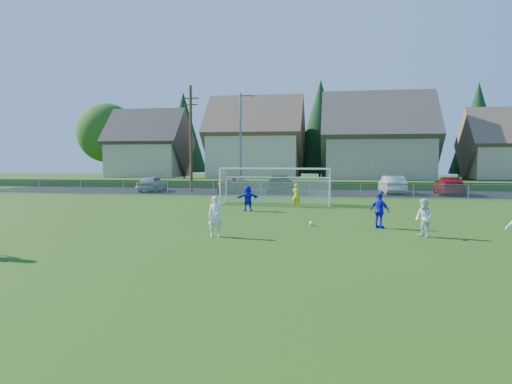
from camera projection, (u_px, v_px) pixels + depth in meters
ground at (216, 250)px, 15.37m from camera, size 160.00×160.00×0.00m
asphalt_lot at (291, 192)px, 42.40m from camera, size 60.00×60.00×0.00m
grass_embankment at (298, 184)px, 49.75m from camera, size 70.00×6.00×0.80m
soccer_ball at (311, 223)px, 20.98m from camera, size 0.22×0.22×0.22m
player_white_a at (216, 217)px, 17.95m from camera, size 0.65×0.49×1.61m
player_white_b at (424, 218)px, 17.82m from camera, size 0.85×0.92×1.52m
player_blue_a at (380, 211)px, 20.18m from camera, size 0.96×0.89×1.58m
player_blue_b at (248, 198)px, 27.00m from camera, size 1.46×0.83×1.51m
goalkeeper at (296, 195)px, 29.08m from camera, size 0.63×0.50×1.53m
car_a at (152, 184)px, 43.37m from camera, size 1.94×4.48×1.50m
car_c at (235, 184)px, 42.13m from camera, size 3.07×5.74×1.53m
car_d at (280, 184)px, 41.65m from camera, size 2.40×5.56×1.59m
car_f at (392, 185)px, 40.56m from camera, size 2.02×4.96×1.60m
car_g at (449, 186)px, 39.56m from camera, size 2.60×5.58×1.58m
soccer_goal at (276, 180)px, 31.03m from camera, size 7.42×1.90×2.50m
chainlink_fence at (285, 189)px, 36.95m from camera, size 52.06×0.06×1.20m
streetlight at (241, 140)px, 41.33m from camera, size 1.38×0.18×9.00m
utility_pole at (191, 137)px, 43.14m from camera, size 1.60×0.26×10.00m
houses_row at (319, 125)px, 56.26m from camera, size 53.90×11.45×13.27m
tree_row at (313, 131)px, 62.61m from camera, size 65.98×12.36×13.80m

